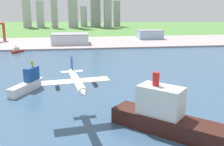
% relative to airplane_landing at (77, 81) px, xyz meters
% --- Properties ---
extents(ground_plane, '(2400.00, 2400.00, 0.00)m').
position_rel_airplane_landing_xyz_m(ground_plane, '(5.83, 132.82, -24.66)').
color(ground_plane, '#4F803B').
extents(water_bay, '(840.00, 360.00, 0.15)m').
position_rel_airplane_landing_xyz_m(water_bay, '(5.83, 72.82, -24.58)').
color(water_bay, '#385675').
rests_on(water_bay, ground).
extents(industrial_pier, '(840.00, 140.00, 2.50)m').
position_rel_airplane_landing_xyz_m(industrial_pier, '(5.83, 322.82, -23.41)').
color(industrial_pier, '#A19496').
rests_on(industrial_pier, ground).
extents(airplane_landing, '(39.32, 46.84, 15.19)m').
position_rel_airplane_landing_xyz_m(airplane_landing, '(0.00, 0.00, 0.00)').
color(airplane_landing, white).
extents(ferry_boat, '(23.04, 36.56, 23.23)m').
position_rel_airplane_landing_xyz_m(ferry_boat, '(-38.38, 63.66, -18.13)').
color(ferry_boat, white).
rests_on(ferry_boat, water_bay).
extents(tugboat_small, '(15.10, 18.43, 10.20)m').
position_rel_airplane_landing_xyz_m(tugboat_small, '(-82.05, 240.30, -21.74)').
color(tugboat_small, '#B22D1E').
rests_on(tugboat_small, water_bay).
extents(cargo_ship, '(58.24, 55.35, 31.99)m').
position_rel_airplane_landing_xyz_m(cargo_ship, '(46.74, -19.02, -15.59)').
color(cargo_ship, '#381914').
rests_on(cargo_ship, water_bay).
extents(warehouse_main, '(60.24, 41.39, 16.97)m').
position_rel_airplane_landing_xyz_m(warehouse_main, '(-9.79, 301.19, -13.65)').
color(warehouse_main, silver).
rests_on(warehouse_main, industrial_pier).
extents(warehouse_annex, '(46.25, 28.13, 16.64)m').
position_rel_airplane_landing_xyz_m(warehouse_annex, '(138.81, 346.25, -13.82)').
color(warehouse_annex, '#99BCD1').
rests_on(warehouse_annex, industrial_pier).
extents(distant_skyline, '(277.65, 66.14, 145.71)m').
position_rel_airplane_landing_xyz_m(distant_skyline, '(2.46, 649.51, 29.90)').
color(distant_skyline, '#ABB2AD').
rests_on(distant_skyline, ground).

